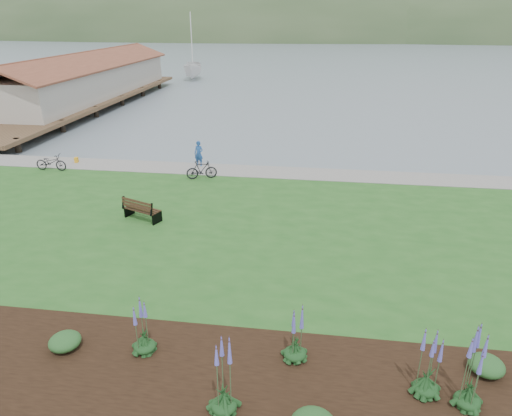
{
  "coord_description": "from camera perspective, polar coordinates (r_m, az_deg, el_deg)",
  "views": [
    {
      "loc": [
        4.43,
        -18.49,
        9.02
      ],
      "look_at": [
        1.91,
        -0.61,
        1.3
      ],
      "focal_mm": 32.0,
      "sensor_mm": 36.0,
      "label": 1
    }
  ],
  "objects": [
    {
      "name": "echium_1",
      "position": [
        12.58,
        4.96,
        -15.88
      ],
      "size": [
        0.62,
        0.62,
        1.84
      ],
      "color": "#143718",
      "rests_on": "garden_bed"
    },
    {
      "name": "bicycle_b",
      "position": [
        25.91,
        -6.81,
        4.76
      ],
      "size": [
        1.04,
        1.79,
        1.04
      ],
      "primitive_type": "imported",
      "rotation": [
        0.0,
        0.0,
        1.91
      ],
      "color": "black",
      "rests_on": "lawn"
    },
    {
      "name": "echium_0",
      "position": [
        11.08,
        -4.15,
        -20.67
      ],
      "size": [
        0.62,
        0.62,
        2.39
      ],
      "color": "#143718",
      "rests_on": "garden_bed"
    },
    {
      "name": "echium_4",
      "position": [
        13.09,
        -13.97,
        -14.45
      ],
      "size": [
        0.62,
        0.62,
        1.99
      ],
      "color": "#143718",
      "rests_on": "garden_bed"
    },
    {
      "name": "far_hillside",
      "position": [
        189.35,
        13.53,
        19.84
      ],
      "size": [
        580.0,
        80.0,
        38.0
      ],
      "primitive_type": null,
      "color": "#36502D",
      "rests_on": "ground"
    },
    {
      "name": "sailboat",
      "position": [
        70.53,
        -7.81,
        15.6
      ],
      "size": [
        12.87,
        13.04,
        29.46
      ],
      "primitive_type": "imported",
      "rotation": [
        0.0,
        0.0,
        0.16
      ],
      "color": "silver",
      "rests_on": "ground"
    },
    {
      "name": "echium_5",
      "position": [
        12.23,
        20.88,
        -17.95
      ],
      "size": [
        0.62,
        0.62,
        2.09
      ],
      "color": "#143718",
      "rests_on": "garden_bed"
    },
    {
      "name": "ground",
      "position": [
        21.05,
        -4.94,
        -2.33
      ],
      "size": [
        600.0,
        600.0,
        0.0
      ],
      "primitive_type": "plane",
      "color": "slate",
      "rests_on": "ground"
    },
    {
      "name": "shrub_2",
      "position": [
        13.79,
        26.87,
        -17.14
      ],
      "size": [
        0.9,
        0.9,
        0.45
      ],
      "primitive_type": "ellipsoid",
      "color": "#1E4C21",
      "rests_on": "garden_bed"
    },
    {
      "name": "echium_2",
      "position": [
        12.17,
        25.59,
        -18.01
      ],
      "size": [
        0.62,
        0.62,
        2.36
      ],
      "color": "#143718",
      "rests_on": "garden_bed"
    },
    {
      "name": "shoreline_path",
      "position": [
        27.17,
        -1.8,
        4.67
      ],
      "size": [
        34.0,
        2.2,
        0.03
      ],
      "primitive_type": "cube",
      "color": "gray",
      "rests_on": "lawn"
    },
    {
      "name": "shrub_0",
      "position": [
        14.18,
        -22.78,
        -15.12
      ],
      "size": [
        0.87,
        0.87,
        0.44
      ],
      "primitive_type": "ellipsoid",
      "color": "#1E4C21",
      "rests_on": "garden_bed"
    },
    {
      "name": "bicycle_a",
      "position": [
        29.77,
        -24.25,
        5.24
      ],
      "size": [
        0.66,
        1.89,
        0.99
      ],
      "primitive_type": "imported",
      "rotation": [
        0.0,
        0.0,
        1.57
      ],
      "color": "black",
      "rests_on": "lawn"
    },
    {
      "name": "person",
      "position": [
        28.04,
        -7.18,
        7.02
      ],
      "size": [
        0.75,
        0.59,
        1.83
      ],
      "primitive_type": "imported",
      "rotation": [
        0.0,
        0.0,
        -0.22
      ],
      "color": "#204C92",
      "rests_on": "lawn"
    },
    {
      "name": "pier_pavilion",
      "position": [
        52.48,
        -20.52,
        14.78
      ],
      "size": [
        8.0,
        36.0,
        5.4
      ],
      "color": "#4C3826",
      "rests_on": "ground"
    },
    {
      "name": "pannier",
      "position": [
        30.82,
        -21.54,
        5.6
      ],
      "size": [
        0.28,
        0.36,
        0.34
      ],
      "primitive_type": "cube",
      "rotation": [
        0.0,
        0.0,
        0.28
      ],
      "color": "gold",
      "rests_on": "lawn"
    },
    {
      "name": "lawn",
      "position": [
        19.22,
        -6.26,
        -4.32
      ],
      "size": [
        34.0,
        20.0,
        0.4
      ],
      "primitive_type": "cube",
      "color": "#22571E",
      "rests_on": "ground"
    },
    {
      "name": "park_bench",
      "position": [
        21.1,
        -14.24,
        -0.13
      ],
      "size": [
        1.88,
        1.31,
        1.08
      ],
      "rotation": [
        0.0,
        0.0,
        -0.39
      ],
      "color": "black",
      "rests_on": "lawn"
    },
    {
      "name": "garden_bed",
      "position": [
        12.31,
        -1.02,
        -21.18
      ],
      "size": [
        24.0,
        4.4,
        0.04
      ],
      "primitive_type": "cube",
      "color": "black",
      "rests_on": "lawn"
    }
  ]
}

